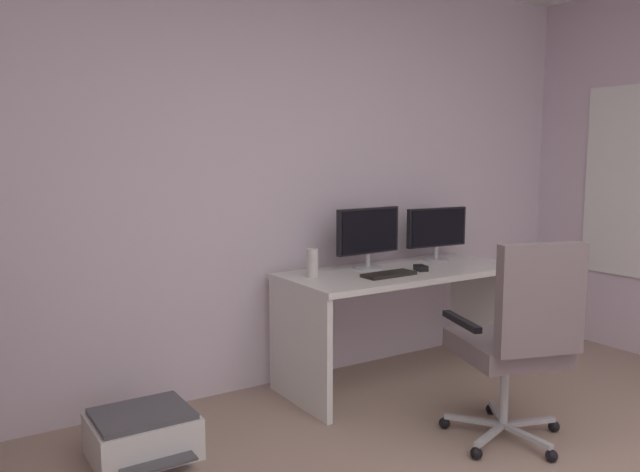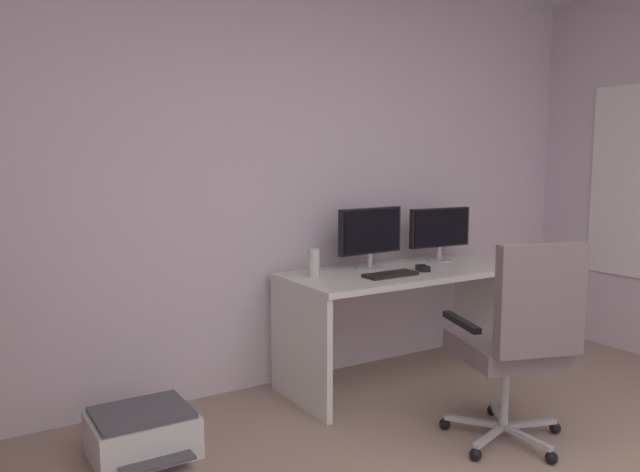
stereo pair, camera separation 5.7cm
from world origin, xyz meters
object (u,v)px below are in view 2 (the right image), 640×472
at_px(monitor_main, 370,234).
at_px(keyboard, 390,275).
at_px(computer_mouse, 423,268).
at_px(desktop_speaker, 314,263).
at_px(desk, 404,298).
at_px(printer, 142,433).
at_px(monitor_secondary, 440,230).
at_px(office_chair, 518,337).

relative_size(monitor_main, keyboard, 1.42).
height_order(computer_mouse, desktop_speaker, desktop_speaker).
relative_size(desk, desktop_speaker, 9.20).
bearing_deg(keyboard, monitor_main, 79.06).
xyz_separation_m(desk, printer, (-1.72, -0.14, -0.43)).
distance_m(monitor_secondary, printer, 2.31).
relative_size(desk, monitor_main, 3.24).
distance_m(monitor_secondary, computer_mouse, 0.46).
xyz_separation_m(monitor_main, computer_mouse, (0.24, -0.24, -0.21)).
xyz_separation_m(office_chair, printer, (-1.59, 0.90, -0.46)).
relative_size(monitor_main, printer, 0.99).
bearing_deg(keyboard, desktop_speaker, 149.96).
xyz_separation_m(keyboard, computer_mouse, (0.28, 0.03, 0.01)).
distance_m(computer_mouse, printer, 1.90).
height_order(computer_mouse, printer, computer_mouse).
xyz_separation_m(computer_mouse, office_chair, (-0.20, -0.94, -0.17)).
distance_m(desk, monitor_secondary, 0.59).
relative_size(computer_mouse, desktop_speaker, 0.59).
bearing_deg(printer, monitor_secondary, 7.32).
bearing_deg(computer_mouse, monitor_secondary, 50.56).
bearing_deg(printer, computer_mouse, 1.24).
xyz_separation_m(keyboard, desktop_speaker, (-0.40, 0.22, 0.07)).
bearing_deg(monitor_main, keyboard, -99.19).
bearing_deg(desk, computer_mouse, -54.31).
xyz_separation_m(monitor_main, keyboard, (-0.04, -0.27, -0.22)).
relative_size(keyboard, desktop_speaker, 2.00).
xyz_separation_m(keyboard, office_chair, (0.08, -0.91, -0.17)).
relative_size(monitor_main, office_chair, 0.46).
bearing_deg(desktop_speaker, printer, -168.40).
distance_m(monitor_main, office_chair, 1.23).
bearing_deg(printer, keyboard, 0.36).
xyz_separation_m(desktop_speaker, printer, (-1.11, -0.23, -0.70)).
bearing_deg(computer_mouse, keyboard, -157.50).
bearing_deg(printer, desktop_speaker, 11.60).
height_order(monitor_main, keyboard, monitor_main).
height_order(monitor_main, office_chair, monitor_main).
relative_size(monitor_main, computer_mouse, 4.82).
distance_m(desk, printer, 1.78).
bearing_deg(desk, keyboard, -148.95).
bearing_deg(keyboard, desk, 29.30).
bearing_deg(monitor_main, office_chair, -88.37).
height_order(desk, keyboard, keyboard).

